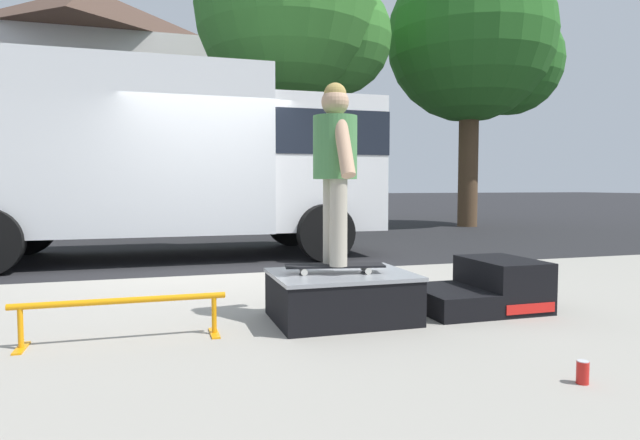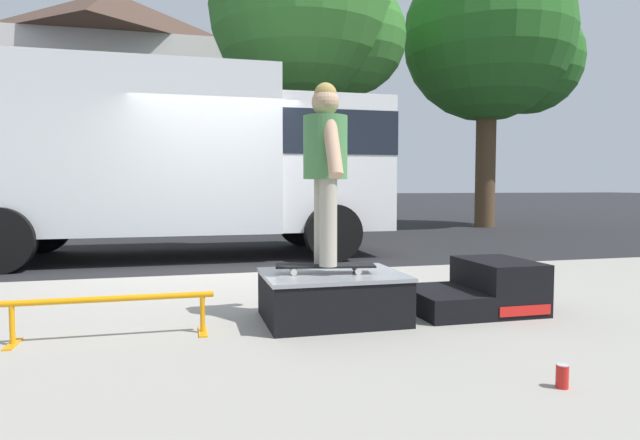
{
  "view_description": "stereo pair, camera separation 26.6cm",
  "coord_description": "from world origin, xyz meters",
  "px_view_note": "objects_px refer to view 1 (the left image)",
  "views": [
    {
      "loc": [
        -0.76,
        -7.06,
        1.19
      ],
      "look_at": [
        0.94,
        -1.41,
        0.82
      ],
      "focal_mm": 30.45,
      "sensor_mm": 36.0,
      "label": 1
    },
    {
      "loc": [
        -0.51,
        -7.13,
        1.19
      ],
      "look_at": [
        0.94,
        -1.41,
        0.82
      ],
      "focal_mm": 30.45,
      "sensor_mm": 36.0,
      "label": 2
    }
  ],
  "objects_px": {
    "soda_can": "(583,372)",
    "box_truck": "(169,154)",
    "skater_kid": "(335,159)",
    "street_tree_neighbour": "(479,44)",
    "grind_rail": "(122,309)",
    "street_tree_main": "(297,18)",
    "skate_box": "(341,295)",
    "kicker_ramp": "(486,289)",
    "skateboard": "(335,266)"
  },
  "relations": [
    {
      "from": "kicker_ramp",
      "to": "street_tree_main",
      "type": "distance_m",
      "value": 10.55
    },
    {
      "from": "soda_can",
      "to": "street_tree_main",
      "type": "bearing_deg",
      "value": 83.68
    },
    {
      "from": "skate_box",
      "to": "soda_can",
      "type": "relative_size",
      "value": 8.67
    },
    {
      "from": "grind_rail",
      "to": "street_tree_neighbour",
      "type": "height_order",
      "value": "street_tree_neighbour"
    },
    {
      "from": "skater_kid",
      "to": "box_truck",
      "type": "bearing_deg",
      "value": 102.16
    },
    {
      "from": "skate_box",
      "to": "street_tree_neighbour",
      "type": "distance_m",
      "value": 13.31
    },
    {
      "from": "skateboard",
      "to": "soda_can",
      "type": "distance_m",
      "value": 1.93
    },
    {
      "from": "grind_rail",
      "to": "street_tree_neighbour",
      "type": "distance_m",
      "value": 14.38
    },
    {
      "from": "soda_can",
      "to": "street_tree_neighbour",
      "type": "xyz_separation_m",
      "value": [
        6.74,
        11.5,
        5.05
      ]
    },
    {
      "from": "skate_box",
      "to": "soda_can",
      "type": "distance_m",
      "value": 1.88
    },
    {
      "from": "skater_kid",
      "to": "soda_can",
      "type": "distance_m",
      "value": 2.25
    },
    {
      "from": "skate_box",
      "to": "grind_rail",
      "type": "distance_m",
      "value": 1.65
    },
    {
      "from": "skater_kid",
      "to": "street_tree_main",
      "type": "relative_size",
      "value": 0.18
    },
    {
      "from": "box_truck",
      "to": "street_tree_neighbour",
      "type": "bearing_deg",
      "value": 27.7
    },
    {
      "from": "grind_rail",
      "to": "skater_kid",
      "type": "height_order",
      "value": "skater_kid"
    },
    {
      "from": "box_truck",
      "to": "soda_can",
      "type": "bearing_deg",
      "value": -74.01
    },
    {
      "from": "skater_kid",
      "to": "street_tree_neighbour",
      "type": "bearing_deg",
      "value": 52.25
    },
    {
      "from": "street_tree_neighbour",
      "to": "skater_kid",
      "type": "bearing_deg",
      "value": -127.75
    },
    {
      "from": "box_truck",
      "to": "skateboard",
      "type": "bearing_deg",
      "value": -77.84
    },
    {
      "from": "skateboard",
      "to": "street_tree_neighbour",
      "type": "height_order",
      "value": "street_tree_neighbour"
    },
    {
      "from": "skateboard",
      "to": "skater_kid",
      "type": "xyz_separation_m",
      "value": [
        0.0,
        -0.0,
        0.85
      ]
    },
    {
      "from": "soda_can",
      "to": "box_truck",
      "type": "relative_size",
      "value": 0.02
    },
    {
      "from": "box_truck",
      "to": "street_tree_main",
      "type": "relative_size",
      "value": 0.89
    },
    {
      "from": "kicker_ramp",
      "to": "skater_kid",
      "type": "bearing_deg",
      "value": -179.53
    },
    {
      "from": "skate_box",
      "to": "grind_rail",
      "type": "relative_size",
      "value": 0.77
    },
    {
      "from": "kicker_ramp",
      "to": "box_truck",
      "type": "bearing_deg",
      "value": 115.71
    },
    {
      "from": "kicker_ramp",
      "to": "skateboard",
      "type": "bearing_deg",
      "value": -179.53
    },
    {
      "from": "kicker_ramp",
      "to": "street_tree_main",
      "type": "relative_size",
      "value": 0.14
    },
    {
      "from": "skate_box",
      "to": "box_truck",
      "type": "distance_m",
      "value": 5.53
    },
    {
      "from": "kicker_ramp",
      "to": "skater_kid",
      "type": "xyz_separation_m",
      "value": [
        -1.39,
        -0.01,
        1.1
      ]
    },
    {
      "from": "street_tree_main",
      "to": "street_tree_neighbour",
      "type": "distance_m",
      "value": 5.56
    },
    {
      "from": "street_tree_neighbour",
      "to": "soda_can",
      "type": "bearing_deg",
      "value": -120.38
    },
    {
      "from": "kicker_ramp",
      "to": "skateboard",
      "type": "relative_size",
      "value": 1.3
    },
    {
      "from": "kicker_ramp",
      "to": "grind_rail",
      "type": "bearing_deg",
      "value": -177.58
    },
    {
      "from": "skate_box",
      "to": "soda_can",
      "type": "xyz_separation_m",
      "value": [
        0.8,
        -1.7,
        -0.14
      ]
    },
    {
      "from": "soda_can",
      "to": "street_tree_main",
      "type": "distance_m",
      "value": 12.16
    },
    {
      "from": "skateboard",
      "to": "street_tree_main",
      "type": "xyz_separation_m",
      "value": [
        2.07,
        9.26,
        4.77
      ]
    },
    {
      "from": "street_tree_main",
      "to": "skateboard",
      "type": "bearing_deg",
      "value": -102.59
    },
    {
      "from": "grind_rail",
      "to": "street_tree_neighbour",
      "type": "bearing_deg",
      "value": 47.24
    },
    {
      "from": "skate_box",
      "to": "skater_kid",
      "type": "xyz_separation_m",
      "value": [
        -0.06,
        -0.01,
        1.08
      ]
    },
    {
      "from": "grind_rail",
      "to": "street_tree_main",
      "type": "height_order",
      "value": "street_tree_main"
    },
    {
      "from": "skate_box",
      "to": "kicker_ramp",
      "type": "distance_m",
      "value": 1.33
    },
    {
      "from": "soda_can",
      "to": "street_tree_main",
      "type": "xyz_separation_m",
      "value": [
        1.21,
        10.95,
        5.15
      ]
    },
    {
      "from": "skate_box",
      "to": "street_tree_main",
      "type": "bearing_deg",
      "value": 77.75
    },
    {
      "from": "grind_rail",
      "to": "kicker_ramp",
      "type": "bearing_deg",
      "value": 2.42
    },
    {
      "from": "kicker_ramp",
      "to": "skater_kid",
      "type": "relative_size",
      "value": 0.74
    },
    {
      "from": "grind_rail",
      "to": "soda_can",
      "type": "height_order",
      "value": "grind_rail"
    },
    {
      "from": "grind_rail",
      "to": "skate_box",
      "type": "bearing_deg",
      "value": 4.38
    },
    {
      "from": "kicker_ramp",
      "to": "street_tree_neighbour",
      "type": "height_order",
      "value": "street_tree_neighbour"
    },
    {
      "from": "skater_kid",
      "to": "skate_box",
      "type": "bearing_deg",
      "value": 11.06
    }
  ]
}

